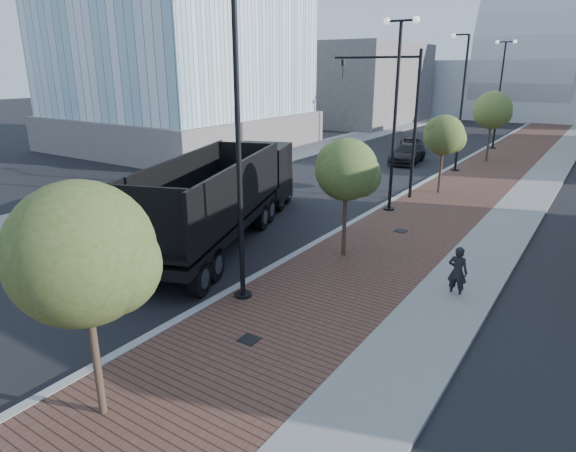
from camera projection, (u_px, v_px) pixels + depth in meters
The scene contains 23 objects.
sidewalk at pixel (515, 162), 37.96m from camera, with size 7.00×140.00×0.12m, color #4C2D23.
concrete_strip at pixel (553, 166), 36.54m from camera, with size 2.40×140.00×0.13m, color slate.
curb at pixel (468, 158), 39.80m from camera, with size 0.30×140.00×0.14m, color gray.
west_sidewalk at pixel (328, 145), 46.64m from camera, with size 4.00×140.00×0.12m, color slate.
dump_truck at pixel (241, 192), 22.68m from camera, with size 7.28×13.87×3.75m.
white_sedan at pixel (200, 225), 20.62m from camera, with size 1.63×4.69×1.54m, color white.
dark_car_mid at pixel (412, 145), 43.06m from camera, with size 1.92×4.16×1.16m, color black.
dark_car_far at pixel (407, 154), 37.91m from camera, with size 2.00×4.91×1.42m, color black.
pedestrian at pixel (458, 272), 15.67m from camera, with size 0.62×0.41×1.71m, color black.
streetlight_1 at pixel (236, 165), 14.45m from camera, with size 1.44×0.56×9.21m.
streetlight_2 at pixel (395, 116), 23.75m from camera, with size 1.72×0.56×9.28m.
streetlight_3 at pixel (460, 109), 33.47m from camera, with size 1.44×0.56×9.21m.
streetlight_4 at pixel (499, 94), 42.77m from camera, with size 1.72×0.56×9.28m.
traffic_mast at pixel (401, 108), 26.55m from camera, with size 5.09×0.20×8.00m.
tree_0 at pixel (84, 254), 9.30m from camera, with size 2.83×2.83×5.13m.
tree_1 at pixel (348, 170), 18.09m from camera, with size 2.37×2.32×4.65m.
tree_2 at pixel (445, 135), 27.61m from camera, with size 2.32×2.26×4.57m.
tree_3 at pixel (493, 110), 36.95m from camera, with size 2.84×2.84×5.41m.
tower_podium at pixel (183, 130), 45.64m from camera, with size 19.00×19.00×3.00m, color #635C59.
convention_center at pixel (536, 74), 74.68m from camera, with size 50.00×30.00×50.00m.
commercial_block_nw at pixel (356, 84), 64.64m from camera, with size 14.00×20.00×10.00m, color #5E5855.
utility_cover_1 at pixel (249, 339), 13.16m from camera, with size 0.50×0.50×0.02m, color black.
utility_cover_2 at pixel (401, 231), 21.88m from camera, with size 0.50×0.50×0.02m, color black.
Camera 1 is at (9.67, -1.07, 7.09)m, focal length 30.60 mm.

